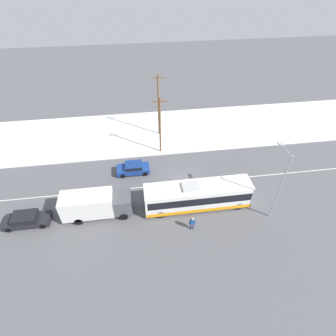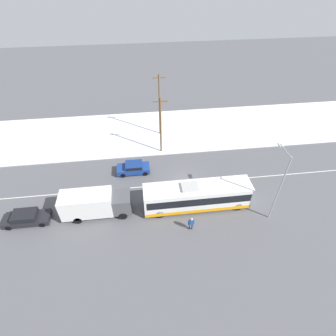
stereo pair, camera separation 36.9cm
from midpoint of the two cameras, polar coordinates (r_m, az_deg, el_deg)
ground_plane at (r=32.23m, az=3.76°, el=-3.35°), size 120.00×120.00×0.00m
snow_lot at (r=41.53m, az=0.90°, el=8.23°), size 80.00×12.13×0.12m
lane_marking_center at (r=32.23m, az=3.76°, el=-3.35°), size 60.00×0.12×0.00m
city_bus at (r=28.75m, az=6.71°, el=-6.07°), size 11.58×2.57×3.18m
box_truck at (r=28.68m, az=-15.36°, el=-7.43°), size 7.22×2.30×3.03m
sedan_car at (r=33.44m, az=-7.19°, el=0.09°), size 4.09×1.80×1.40m
parked_car_near_truck at (r=31.26m, az=-28.19°, el=-9.44°), size 4.63×1.80×1.39m
pedestrian_at_stop at (r=26.98m, az=5.47°, el=-11.74°), size 0.63×0.28×1.74m
streetlamp at (r=27.45m, az=23.51°, el=-2.35°), size 0.36×2.48×8.25m
utility_pole_roadside at (r=34.67m, az=-1.29°, el=9.25°), size 1.80×0.24×8.18m
utility_pole_snowlot at (r=38.32m, az=-1.57°, el=13.53°), size 1.80×0.24×9.34m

